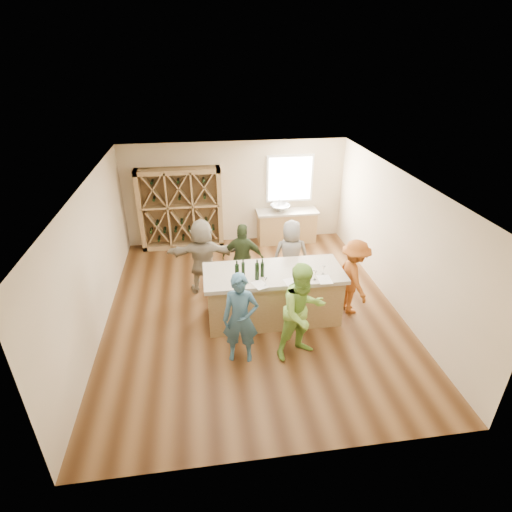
{
  "coord_description": "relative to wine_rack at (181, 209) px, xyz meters",
  "views": [
    {
      "loc": [
        -0.91,
        -6.95,
        4.92
      ],
      "look_at": [
        0.1,
        0.2,
        1.15
      ],
      "focal_mm": 28.0,
      "sensor_mm": 36.0,
      "label": 1
    }
  ],
  "objects": [
    {
      "name": "wall_back",
      "position": [
        1.5,
        0.28,
        0.3
      ],
      "size": [
        6.0,
        0.1,
        2.8
      ],
      "primitive_type": "cube",
      "color": "#C9B592",
      "rests_on": "ground"
    },
    {
      "name": "wine_glass_c",
      "position": [
        2.57,
        -4.04,
        0.07
      ],
      "size": [
        0.08,
        0.08,
        0.19
      ],
      "primitive_type": "cone",
      "rotation": [
        0.0,
        0.0,
        -0.21
      ],
      "color": "white",
      "rests_on": "tasting_counter_top"
    },
    {
      "name": "person_server",
      "position": [
        3.53,
        -3.6,
        -0.3
      ],
      "size": [
        0.53,
        1.06,
        1.61
      ],
      "primitive_type": "imported",
      "rotation": [
        0.0,
        0.0,
        1.62
      ],
      "color": "#994C19",
      "rests_on": "floor"
    },
    {
      "name": "back_counter_base",
      "position": [
        2.9,
        -0.07,
        -0.67
      ],
      "size": [
        1.6,
        0.58,
        0.86
      ],
      "primitive_type": "cube",
      "color": "olive",
      "rests_on": "floor"
    },
    {
      "name": "wine_glass_e",
      "position": [
        2.79,
        -3.86,
        0.06
      ],
      "size": [
        0.08,
        0.08,
        0.17
      ],
      "primitive_type": "cone",
      "rotation": [
        0.0,
        0.0,
        0.27
      ],
      "color": "white",
      "rests_on": "tasting_counter_top"
    },
    {
      "name": "floor",
      "position": [
        1.5,
        -3.27,
        -1.15
      ],
      "size": [
        6.0,
        7.0,
        0.1
      ],
      "primitive_type": "cube",
      "color": "#56361B",
      "rests_on": "ground"
    },
    {
      "name": "wine_bottle_e",
      "position": [
        1.62,
        -3.78,
        0.12
      ],
      "size": [
        0.08,
        0.08,
        0.29
      ],
      "primitive_type": "cylinder",
      "rotation": [
        0.0,
        0.0,
        -0.09
      ],
      "color": "black",
      "rests_on": "tasting_counter_top"
    },
    {
      "name": "wall_front",
      "position": [
        1.5,
        -6.82,
        0.3
      ],
      "size": [
        6.0,
        0.1,
        2.8
      ],
      "primitive_type": "cube",
      "color": "#C9B592",
      "rests_on": "ground"
    },
    {
      "name": "faucet",
      "position": [
        2.7,
        0.11,
        -0.03
      ],
      "size": [
        0.02,
        0.02,
        0.3
      ],
      "primitive_type": "cylinder",
      "color": "silver",
      "rests_on": "back_counter_top"
    },
    {
      "name": "person_far_mid",
      "position": [
        1.4,
        -2.48,
        -0.3
      ],
      "size": [
        1.04,
        0.74,
        1.61
      ],
      "primitive_type": "imported",
      "rotation": [
        0.0,
        0.0,
        2.84
      ],
      "color": "#263319",
      "rests_on": "floor"
    },
    {
      "name": "window_frame",
      "position": [
        3.0,
        0.2,
        0.65
      ],
      "size": [
        1.3,
        0.06,
        1.3
      ],
      "primitive_type": "cube",
      "color": "white",
      "rests_on": "wall_back"
    },
    {
      "name": "window_pane",
      "position": [
        3.0,
        0.17,
        0.65
      ],
      "size": [
        1.18,
        0.01,
        1.18
      ],
      "primitive_type": "cube",
      "color": "white",
      "rests_on": "wall_back"
    },
    {
      "name": "back_counter_top",
      "position": [
        2.9,
        -0.07,
        -0.21
      ],
      "size": [
        1.7,
        0.62,
        0.06
      ],
      "primitive_type": "cube",
      "color": "#AA9F8B",
      "rests_on": "back_counter_base"
    },
    {
      "name": "tasting_menu_b",
      "position": [
        2.1,
        -4.06,
        -0.02
      ],
      "size": [
        0.25,
        0.31,
        0.0
      ],
      "primitive_type": "cube",
      "rotation": [
        0.0,
        0.0,
        0.18
      ],
      "color": "white",
      "rests_on": "tasting_counter_top"
    },
    {
      "name": "tasting_counter_base",
      "position": [
        1.87,
        -3.63,
        -0.6
      ],
      "size": [
        2.6,
        1.0,
        1.0
      ],
      "primitive_type": "cube",
      "color": "olive",
      "rests_on": "floor"
    },
    {
      "name": "wine_glass_d",
      "position": [
        2.3,
        -3.76,
        0.08
      ],
      "size": [
        0.09,
        0.09,
        0.19
      ],
      "primitive_type": "cone",
      "rotation": [
        0.0,
        0.0,
        -0.38
      ],
      "color": "white",
      "rests_on": "tasting_counter_top"
    },
    {
      "name": "wine_glass_a",
      "position": [
        1.63,
        -4.11,
        0.06
      ],
      "size": [
        0.08,
        0.08,
        0.16
      ],
      "primitive_type": "cone",
      "rotation": [
        0.0,
        0.0,
        0.39
      ],
      "color": "white",
      "rests_on": "tasting_counter_top"
    },
    {
      "name": "ceiling",
      "position": [
        1.5,
        -3.27,
        1.75
      ],
      "size": [
        6.0,
        7.0,
        0.1
      ],
      "primitive_type": "cube",
      "color": "white",
      "rests_on": "ground"
    },
    {
      "name": "tasting_menu_c",
      "position": [
        2.76,
        -4.06,
        -0.02
      ],
      "size": [
        0.25,
        0.34,
        0.0
      ],
      "primitive_type": "cube",
      "rotation": [
        0.0,
        0.0,
        -0.03
      ],
      "color": "white",
      "rests_on": "tasting_counter_top"
    },
    {
      "name": "tasting_counter_top",
      "position": [
        1.87,
        -3.63,
        -0.06
      ],
      "size": [
        2.72,
        1.12,
        0.08
      ],
      "primitive_type": "cube",
      "color": "#AA9F8B",
      "rests_on": "tasting_counter_base"
    },
    {
      "name": "person_near_left",
      "position": [
        1.1,
        -4.74,
        -0.25
      ],
      "size": [
        0.69,
        0.55,
        1.7
      ],
      "primitive_type": "imported",
      "rotation": [
        0.0,
        0.0,
        -0.17
      ],
      "color": "#335972",
      "rests_on": "floor"
    },
    {
      "name": "sink",
      "position": [
        2.7,
        -0.07,
        -0.09
      ],
      "size": [
        0.54,
        0.54,
        0.19
      ],
      "primitive_type": "imported",
      "color": "silver",
      "rests_on": "back_counter_top"
    },
    {
      "name": "wall_right",
      "position": [
        4.55,
        -3.27,
        0.3
      ],
      "size": [
        0.1,
        7.0,
        2.8
      ],
      "primitive_type": "cube",
      "color": "#C9B592",
      "rests_on": "ground"
    },
    {
      "name": "tasting_menu_a",
      "position": [
        1.53,
        -4.08,
        -0.02
      ],
      "size": [
        0.32,
        0.37,
        0.0
      ],
      "primitive_type": "cube",
      "rotation": [
        0.0,
        0.0,
        0.35
      ],
      "color": "white",
      "rests_on": "tasting_counter_top"
    },
    {
      "name": "wine_bottle_b",
      "position": [
        1.13,
        -3.86,
        0.14
      ],
      "size": [
        0.1,
        0.1,
        0.33
      ],
      "primitive_type": "cylinder",
      "rotation": [
        0.0,
        0.0,
        -0.35
      ],
      "color": "black",
      "rests_on": "tasting_counter_top"
    },
    {
      "name": "wine_bottle_d",
      "position": [
        1.51,
        -3.87,
        0.15
      ],
      "size": [
        0.08,
        0.08,
        0.33
      ],
      "primitive_type": "cylinder",
      "rotation": [
        0.0,
        0.0,
        0.0
      ],
      "color": "black",
      "rests_on": "tasting_counter_top"
    },
    {
      "name": "wine_rack",
      "position": [
        0.0,
        0.0,
        0.0
      ],
      "size": [
        2.2,
        0.45,
        2.2
      ],
      "primitive_type": "cube",
      "color": "olive",
      "rests_on": "floor"
    },
    {
      "name": "person_near_right",
      "position": [
        2.16,
        -4.78,
        -0.19
      ],
      "size": [
        1.0,
        0.75,
        1.83
      ],
      "primitive_type": "imported",
      "rotation": [
        0.0,
        0.0,
        0.34
      ],
      "color": "#8CC64C",
      "rests_on": "floor"
    },
    {
      "name": "person_far_right",
      "position": [
        2.46,
        -2.53,
        -0.28
      ],
      "size": [
        0.85,
        0.59,
        1.64
      ],
      "primitive_type": "imported",
      "rotation": [
        0.0,
        0.0,
        3.05
      ],
      "color": "slate",
      "rests_on": "floor"
    },
    {
      "name": "person_far_left",
      "position": [
        0.52,
        -2.38,
        -0.24
      ],
      "size": [
        1.63,
        0.66,
        1.73
      ],
      "primitive_type": "imported",
      "rotation": [
        0.0,
        0.0,
        3.09
      ],
      "color": "gray",
      "rests_on": "floor"
    },
    {
      "name": "wine_bottle_c",
      "position": [
        1.27,
        -3.7,
        0.12
      ],
      "size": [
        0.07,
        0.07,
        0.27
      ],
      "primitive_type": "cylinder",
      "rotation": [
        0.0,
        0.0,
        0.03
      ],
      "color": "black",
      "rests_on": "tasting_counter_top"
    },
    {
      "name": "wall_left",
      "position": [
        -1.55,
        -3.27,
        0.3
      ],
      "size": [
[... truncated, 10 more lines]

